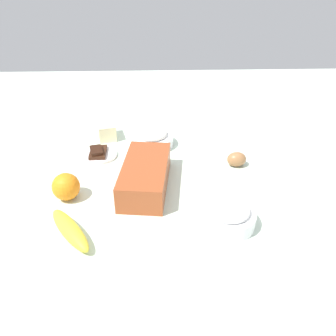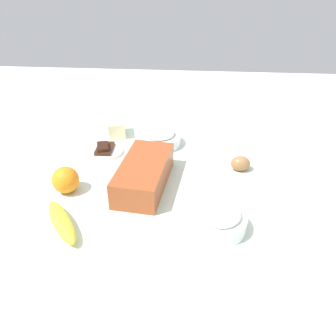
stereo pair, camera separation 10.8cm
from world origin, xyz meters
name	(u,v)px [view 2 (the right image)]	position (x,y,z in m)	size (l,w,h in m)	color
ground_plane	(168,181)	(0.00, 0.00, -0.01)	(2.40, 2.40, 0.02)	silver
loaf_pan	(144,173)	(0.04, -0.07, 0.04)	(0.29, 0.16, 0.08)	#9E4723
flour_bowl	(160,137)	(-0.23, -0.05, 0.03)	(0.15, 0.15, 0.07)	white
sugar_bowl	(219,219)	(0.22, 0.15, 0.03)	(0.14, 0.14, 0.07)	white
banana	(62,222)	(0.25, -0.25, 0.02)	(0.19, 0.04, 0.04)	yellow
orange_fruit	(66,180)	(0.09, -0.30, 0.04)	(0.08, 0.08, 0.08)	orange
butter_block	(117,128)	(-0.29, -0.22, 0.03)	(0.09, 0.06, 0.06)	#F4EDB2
egg_near_butter	(240,163)	(-0.07, 0.23, 0.02)	(0.05, 0.05, 0.06)	#9E6A40
chocolate_plate	(105,150)	(-0.15, -0.24, 0.01)	(0.13, 0.13, 0.03)	white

